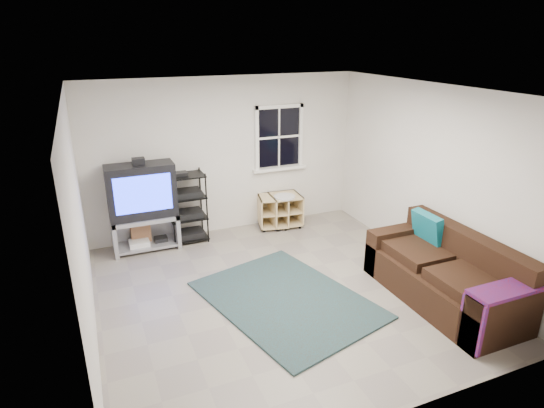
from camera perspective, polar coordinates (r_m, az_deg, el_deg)
name	(u,v)px	position (r m, az deg, el deg)	size (l,w,h in m)	color
room	(279,141)	(7.89, 0.88, 7.87)	(4.60, 4.62, 4.60)	gray
tv_unit	(142,200)	(7.25, -15.96, 0.47)	(1.01, 0.50, 1.48)	#9E9EA6
av_rack	(188,211)	(7.49, -10.53, -0.93)	(0.58, 0.43, 1.17)	black
side_table_left	(273,210)	(7.98, 0.07, -0.77)	(0.58, 0.58, 0.57)	#DCBE87
side_table_right	(284,207)	(8.03, 1.58, -0.43)	(0.55, 0.56, 0.60)	#DCBE87
sofa	(446,276)	(6.20, 20.98, -8.44)	(0.93, 2.11, 0.96)	black
shag_rug	(286,300)	(5.95, 1.79, -11.89)	(1.64, 2.26, 0.03)	#321E16
paper_bag	(141,233)	(7.58, -16.15, -3.56)	(0.30, 0.19, 0.43)	#A16C48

